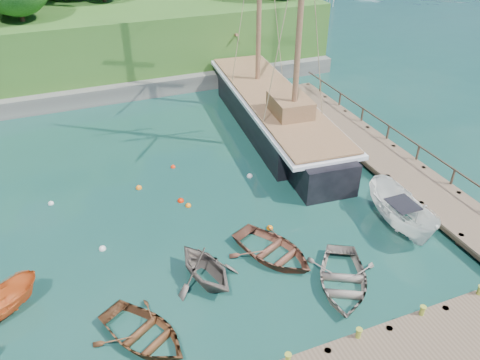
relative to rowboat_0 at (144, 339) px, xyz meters
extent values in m
plane|color=#103932|center=(5.59, 1.68, 0.00)|extent=(160.00, 160.00, 0.00)
cube|color=brown|center=(17.09, 8.68, 0.54)|extent=(3.20, 24.00, 0.12)
cube|color=#2C2519|center=(17.09, 8.68, 0.38)|extent=(3.20, 24.00, 0.20)
cylinder|color=#2C2519|center=(15.79, 20.38, 0.05)|extent=(0.28, 0.28, 1.10)
cylinder|color=#2C2519|center=(18.39, 20.38, 0.05)|extent=(0.28, 0.28, 1.10)
cylinder|color=olive|center=(7.59, -3.42, 0.00)|extent=(0.26, 0.26, 0.45)
cylinder|color=olive|center=(10.59, -3.42, 0.00)|extent=(0.26, 0.26, 0.45)
cylinder|color=olive|center=(13.59, -3.42, 0.00)|extent=(0.26, 0.26, 0.45)
imported|color=#512E18|center=(0.00, 0.00, 0.00)|extent=(4.69, 5.05, 0.85)
imported|color=#5E534C|center=(3.27, 2.16, 0.00)|extent=(3.94, 4.28, 1.88)
imported|color=brown|center=(6.79, 2.52, 0.00)|extent=(4.72, 5.31, 0.91)
imported|color=slate|center=(8.85, -0.39, 0.00)|extent=(4.96, 5.46, 0.93)
imported|color=#C9541E|center=(-5.39, 3.31, 0.00)|extent=(4.01, 2.99, 1.46)
imported|color=white|center=(13.91, 2.20, 0.00)|extent=(2.50, 5.46, 2.04)
cube|color=black|center=(12.68, 15.17, 0.68)|extent=(5.71, 14.34, 2.91)
cube|color=black|center=(13.43, 24.14, 0.68)|extent=(2.86, 4.60, 2.62)
cube|color=black|center=(12.01, 7.19, 0.68)|extent=(3.48, 3.86, 2.77)
cube|color=silver|center=(12.68, 15.17, 2.12)|extent=(6.13, 18.73, 0.25)
cube|color=brown|center=(12.68, 15.17, 2.37)|extent=(5.68, 18.30, 0.12)
cube|color=brown|center=(12.43, 12.17, 2.97)|extent=(2.52, 3.18, 1.20)
cylinder|color=brown|center=(13.73, 27.63, 3.57)|extent=(0.82, 6.89, 1.69)
cylinder|color=brown|center=(12.38, 11.58, 9.48)|extent=(0.36, 0.36, 14.23)
sphere|color=silver|center=(-0.80, 6.06, 0.00)|extent=(0.36, 0.36, 0.36)
sphere|color=red|center=(3.88, 8.58, 0.00)|extent=(0.36, 0.36, 0.36)
sphere|color=orange|center=(4.14, 7.98, 0.00)|extent=(0.34, 0.34, 0.34)
sphere|color=silver|center=(8.51, 9.54, 0.00)|extent=(0.37, 0.37, 0.37)
sphere|color=orange|center=(1.94, 10.76, 0.00)|extent=(0.36, 0.36, 0.36)
sphere|color=red|center=(4.42, 12.34, 0.00)|extent=(0.30, 0.30, 0.30)
sphere|color=silver|center=(-2.96, 11.02, 0.00)|extent=(0.32, 0.32, 0.32)
sphere|color=orange|center=(7.54, 4.49, 0.00)|extent=(0.35, 0.35, 0.35)
cube|color=#474744|center=(-2.41, 25.68, 0.60)|extent=(50.00, 4.00, 1.40)
cube|color=#235316|center=(-2.41, 31.68, 3.00)|extent=(50.00, 14.00, 6.00)
cylinder|color=#382616|center=(-2.92, 28.23, 6.70)|extent=(0.36, 0.36, 1.40)
camera|label=1|loc=(-0.95, -12.68, 15.38)|focal=35.00mm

